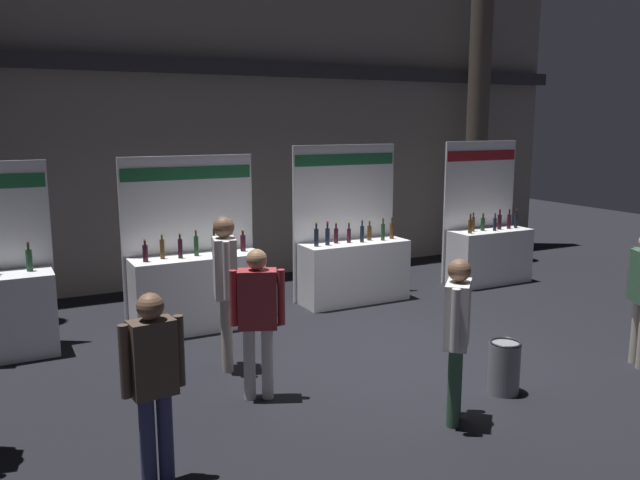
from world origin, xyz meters
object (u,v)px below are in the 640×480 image
(exhibitor_booth_2, at_px, (353,264))
(visitor_2, at_px, (225,279))
(visitor_1, at_px, (457,327))
(visitor_6, at_px, (154,376))
(trash_bin, at_px, (504,367))
(visitor_3, at_px, (258,311))
(exhibitor_booth_1, at_px, (197,285))
(exhibitor_booth_3, at_px, (488,249))

(exhibitor_booth_2, xyz_separation_m, visitor_2, (-2.80, -1.89, 0.48))
(visitor_1, height_order, visitor_6, visitor_1)
(trash_bin, bearing_deg, visitor_1, -161.25)
(exhibitor_booth_2, xyz_separation_m, visitor_3, (-2.77, -2.82, 0.34))
(visitor_1, bearing_deg, trash_bin, 152.61)
(trash_bin, relative_size, visitor_6, 0.36)
(exhibitor_booth_1, height_order, exhibitor_booth_2, exhibitor_booth_2)
(exhibitor_booth_1, relative_size, visitor_3, 1.50)
(trash_bin, height_order, visitor_3, visitor_3)
(exhibitor_booth_2, height_order, exhibitor_booth_3, exhibitor_booth_3)
(visitor_1, bearing_deg, visitor_2, -103.26)
(exhibitor_booth_1, relative_size, exhibitor_booth_2, 0.96)
(visitor_6, bearing_deg, exhibitor_booth_3, 23.67)
(exhibitor_booth_1, distance_m, exhibitor_booth_2, 2.66)
(trash_bin, distance_m, visitor_3, 2.70)
(exhibitor_booth_1, bearing_deg, visitor_6, -111.34)
(exhibitor_booth_3, distance_m, visitor_2, 5.89)
(visitor_3, height_order, visitor_6, visitor_3)
(exhibitor_booth_3, xyz_separation_m, visitor_1, (-4.09, -4.15, 0.35))
(exhibitor_booth_2, relative_size, visitor_3, 1.56)
(exhibitor_booth_1, bearing_deg, visitor_3, -92.81)
(visitor_3, bearing_deg, exhibitor_booth_3, 49.46)
(exhibitor_booth_3, height_order, visitor_1, exhibitor_booth_3)
(trash_bin, relative_size, visitor_1, 0.36)
(visitor_1, bearing_deg, exhibitor_booth_2, -153.46)
(visitor_2, relative_size, visitor_3, 1.13)
(visitor_1, bearing_deg, visitor_3, -89.43)
(exhibitor_booth_2, distance_m, visitor_1, 4.41)
(exhibitor_booth_3, distance_m, visitor_1, 5.83)
(trash_bin, bearing_deg, visitor_3, 155.88)
(visitor_3, bearing_deg, trash_bin, -1.13)
(exhibitor_booth_3, height_order, visitor_6, exhibitor_booth_3)
(exhibitor_booth_1, bearing_deg, visitor_1, -71.34)
(exhibitor_booth_1, xyz_separation_m, visitor_2, (-0.15, -1.66, 0.47))
(visitor_2, xyz_separation_m, visitor_3, (0.03, -0.93, -0.14))
(trash_bin, bearing_deg, exhibitor_booth_3, 50.45)
(exhibitor_booth_2, bearing_deg, visitor_1, -107.32)
(visitor_2, bearing_deg, visitor_3, -164.62)
(exhibitor_booth_2, relative_size, trash_bin, 4.36)
(exhibitor_booth_2, bearing_deg, exhibitor_booth_3, -1.06)
(exhibitor_booth_1, relative_size, visitor_1, 1.49)
(trash_bin, distance_m, visitor_1, 1.18)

